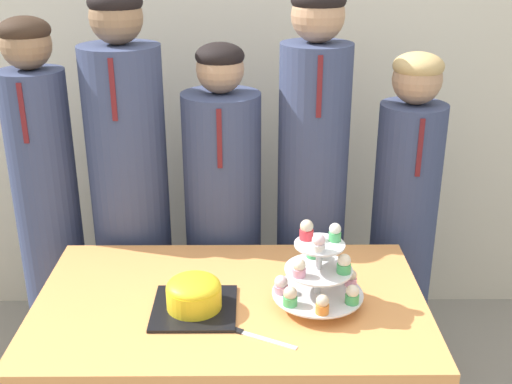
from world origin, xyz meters
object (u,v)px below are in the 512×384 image
Objects in this scene: cupcake_stand at (318,272)px; student_3 at (311,205)px; student_2 at (224,233)px; student_0 at (49,217)px; round_cake at (194,294)px; cake_knife at (244,333)px; student_4 at (403,232)px; student_1 at (132,211)px.

cupcake_stand is 0.17× the size of student_3.
student_0 is at bearing -180.00° from student_2.
student_3 is (0.42, 0.63, 0.03)m from round_cake.
cake_knife is at bearing -108.76° from student_3.
round_cake is 1.13× the size of cake_knife.
student_2 is at bearing 84.22° from round_cake.
cupcake_stand reaches higher than round_cake.
student_2 is 0.73m from student_4.
student_0 reaches higher than student_2.
round_cake is 0.90m from student_0.
cupcake_stand is at bearing -41.71° from student_1.
student_2 is at bearing -180.00° from student_3.
cake_knife is at bearing -39.95° from round_cake.
student_2 is (-0.32, 0.61, -0.16)m from cupcake_stand.
round_cake is at bearing -123.33° from student_3.
cake_knife is at bearing -145.18° from cupcake_stand.
cupcake_stand is at bearing -30.94° from student_0.
student_3 reaches higher than cake_knife.
cupcake_stand is 0.61m from student_3.
student_0 is 1.43m from student_4.
student_4 is at bearing 56.01° from cupcake_stand.
cupcake_stand is (0.22, 0.16, 0.11)m from cake_knife.
student_2 is (0.70, 0.00, -0.07)m from student_0.
student_4 is at bearing -0.00° from student_2.
student_0 reaches higher than cake_knife.
student_0 is 0.94× the size of student_1.
student_1 reaches higher than student_4.
cupcake_stand reaches higher than cake_knife.
cupcake_stand is (0.38, 0.02, 0.06)m from round_cake.
cupcake_stand is 0.70m from student_2.
student_1 is at bearing 180.00° from student_4.
student_4 is (0.79, 0.63, -0.09)m from round_cake.
student_3 is at bearing -0.00° from student_1.
cupcake_stand is 0.20× the size of student_2.
student_1 is 1.13× the size of student_2.
cupcake_stand is at bearing -93.31° from student_3.
student_4 is (1.09, -0.00, -0.10)m from student_1.
cake_knife is 0.99m from student_4.
student_1 reaches higher than cupcake_stand.
student_3 reaches higher than student_1.
cake_knife is (0.16, -0.13, -0.05)m from round_cake.
student_4 is at bearing -0.00° from student_1.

